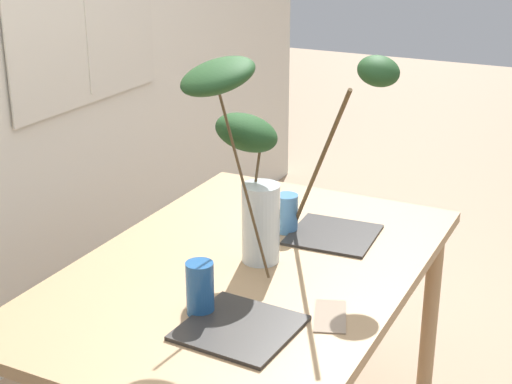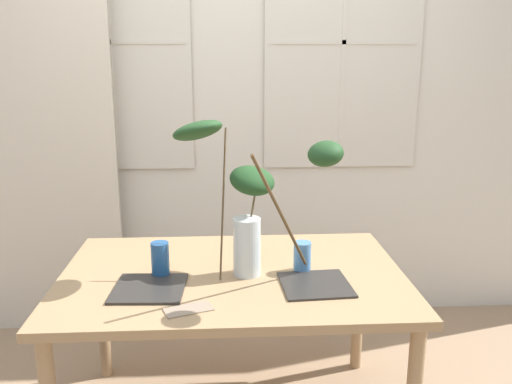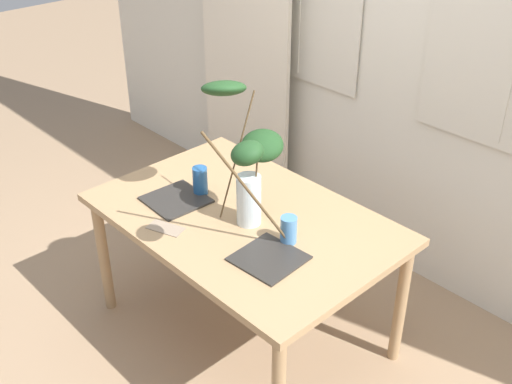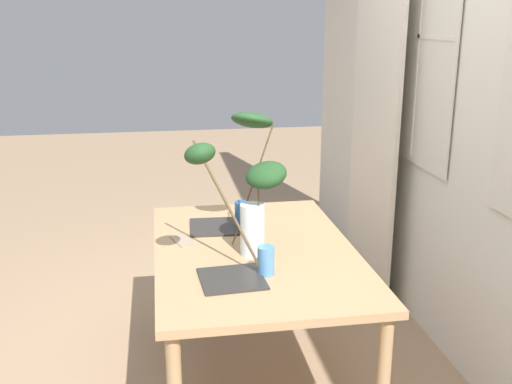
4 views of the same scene
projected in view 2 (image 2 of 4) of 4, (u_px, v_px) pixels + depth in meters
The scene contains 9 objects.
back_wall_with_windows at pixel (228, 89), 3.17m from camera, with size 5.38×0.14×2.82m.
curtain_sheer_side at pixel (46, 146), 3.02m from camera, with size 0.78×0.03×2.22m, color silver.
dining_table at pixel (233, 289), 2.27m from camera, with size 1.43×0.95×0.73m.
vase_with_branches at pixel (245, 191), 2.14m from camera, with size 0.67×0.54×0.67m.
drinking_glass_blue_left at pixel (160, 259), 2.19m from camera, with size 0.07×0.07×0.14m, color #235693.
drinking_glass_blue_right at pixel (302, 257), 2.24m from camera, with size 0.07×0.07×0.13m, color #4C84BC.
plate_square_left at pixel (149, 288), 2.08m from camera, with size 0.27×0.27×0.01m, color #2D2B28.
plate_square_right at pixel (315, 284), 2.12m from camera, with size 0.27×0.27×0.01m, color #2D2B28.
napkin_folded at pixel (188, 309), 1.91m from camera, with size 0.17×0.08×0.00m, color gray.
Camera 2 is at (-0.02, -2.10, 1.61)m, focal length 37.66 mm.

